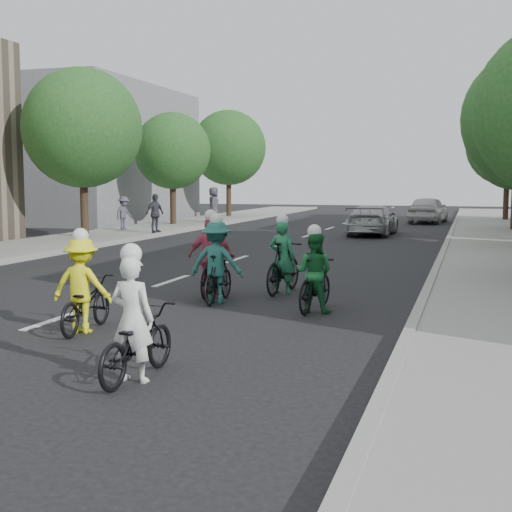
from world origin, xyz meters
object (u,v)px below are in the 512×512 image
at_px(cyclist_1, 84,294).
at_px(cyclist_2, 217,268).
at_px(spectator_1, 155,213).
at_px(cyclist_3, 283,264).
at_px(follow_car_lead, 372,220).
at_px(spectator_2, 214,204).
at_px(cyclist_4, 212,265).
at_px(cyclist_5, 135,336).
at_px(cyclist_0, 315,279).
at_px(spectator_0, 124,213).
at_px(follow_car_trail, 428,210).

bearing_deg(cyclist_1, cyclist_2, -113.44).
bearing_deg(spectator_1, cyclist_3, -126.52).
relative_size(follow_car_lead, spectator_2, 2.41).
bearing_deg(follow_car_lead, cyclist_4, 88.14).
relative_size(cyclist_5, follow_car_lead, 0.38).
distance_m(cyclist_0, cyclist_1, 4.24).
relative_size(cyclist_2, cyclist_3, 0.93).
distance_m(cyclist_1, cyclist_4, 3.93).
bearing_deg(follow_car_lead, cyclist_0, 95.51).
xyz_separation_m(cyclist_2, spectator_0, (-10.71, 16.78, 0.23)).
distance_m(cyclist_3, spectator_0, 19.18).
xyz_separation_m(cyclist_3, spectator_1, (-9.35, 13.69, 0.38)).
height_order(spectator_0, spectator_1, spectator_1).
bearing_deg(cyclist_1, spectator_2, -78.13).
relative_size(cyclist_3, cyclist_4, 1.05).
bearing_deg(spectator_1, cyclist_1, -139.25).
distance_m(follow_car_lead, follow_car_trail, 10.21).
xyz_separation_m(follow_car_lead, follow_car_trail, (1.82, 10.05, 0.10)).
relative_size(cyclist_1, cyclist_4, 0.94).
bearing_deg(spectator_0, follow_car_trail, -34.00).
xyz_separation_m(cyclist_5, spectator_0, (-11.64, 22.23, 0.38)).
xyz_separation_m(cyclist_4, spectator_0, (-10.35, 16.11, 0.25)).
distance_m(cyclist_0, spectator_1, 18.79).
xyz_separation_m(follow_car_lead, spectator_0, (-11.27, -1.93, 0.25)).
bearing_deg(cyclist_0, follow_car_trail, -83.38).
distance_m(cyclist_2, cyclist_4, 0.77).
distance_m(cyclist_5, spectator_1, 22.70).
bearing_deg(cyclist_2, cyclist_0, 168.59).
bearing_deg(cyclist_1, cyclist_4, -105.20).
bearing_deg(spectator_2, spectator_0, 153.10).
xyz_separation_m(spectator_1, spectator_2, (-0.44, 8.57, 0.11)).
bearing_deg(spectator_2, follow_car_trail, -78.33).
height_order(cyclist_4, follow_car_trail, cyclist_4).
relative_size(cyclist_1, follow_car_lead, 0.37).
height_order(follow_car_lead, spectator_0, spectator_0).
height_order(cyclist_2, follow_car_trail, cyclist_2).
bearing_deg(spectator_2, spectator_1, 170.85).
bearing_deg(follow_car_lead, cyclist_2, 89.35).
bearing_deg(follow_car_lead, spectator_2, -27.36).
bearing_deg(cyclist_1, spectator_0, -68.46).
bearing_deg(cyclist_2, cyclist_3, -122.54).
height_order(cyclist_4, spectator_0, cyclist_4).
bearing_deg(cyclist_0, cyclist_3, -52.70).
height_order(cyclist_3, follow_car_trail, cyclist_3).
relative_size(cyclist_2, spectator_0, 1.16).
height_order(cyclist_3, spectator_1, spectator_1).
bearing_deg(cyclist_3, spectator_2, -59.52).
xyz_separation_m(cyclist_4, spectator_1, (-8.05, 14.57, 0.33)).
bearing_deg(cyclist_4, spectator_0, -61.52).
bearing_deg(cyclist_3, cyclist_2, 65.56).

